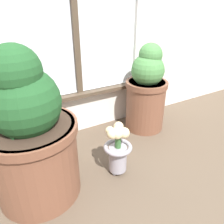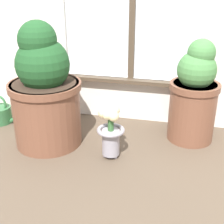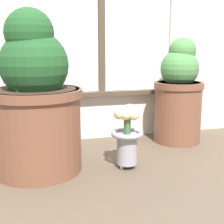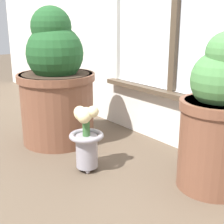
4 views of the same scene
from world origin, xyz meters
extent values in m
plane|color=brown|center=(0.00, 0.00, 0.00)|extent=(10.00, 10.00, 0.00)
cube|color=silver|center=(0.00, 0.69, 0.14)|extent=(0.86, 0.05, 0.29)
cube|color=#4C3D2D|center=(0.00, 0.64, 0.28)|extent=(0.92, 0.06, 0.02)
cylinder|color=brown|center=(-0.40, 0.24, 0.18)|extent=(0.38, 0.38, 0.37)
cylinder|color=brown|center=(-0.40, 0.24, 0.35)|extent=(0.40, 0.40, 0.04)
cylinder|color=#38281E|center=(-0.40, 0.24, 0.36)|extent=(0.35, 0.35, 0.01)
sphere|color=#1E4C23|center=(-0.40, 0.24, 0.47)|extent=(0.29, 0.29, 0.29)
sphere|color=#1E4C23|center=(-0.42, 0.23, 0.60)|extent=(0.20, 0.20, 0.20)
ellipsoid|color=#1E4C23|center=(-0.49, 0.22, 0.46)|extent=(0.07, 0.19, 0.24)
cylinder|color=brown|center=(0.40, 0.48, 0.17)|extent=(0.27, 0.27, 0.35)
cylinder|color=brown|center=(0.40, 0.48, 0.33)|extent=(0.28, 0.28, 0.03)
cylinder|color=#38281E|center=(0.40, 0.48, 0.34)|extent=(0.25, 0.25, 0.01)
sphere|color=#477F42|center=(0.40, 0.48, 0.42)|extent=(0.22, 0.22, 0.22)
sphere|color=#99939E|center=(-0.01, 0.20, 0.01)|extent=(0.02, 0.02, 0.02)
sphere|color=#99939E|center=(-0.04, 0.15, 0.01)|extent=(0.02, 0.02, 0.02)
sphere|color=#99939E|center=(0.02, 0.15, 0.01)|extent=(0.02, 0.02, 0.02)
cylinder|color=#99939E|center=(-0.01, 0.17, 0.09)|extent=(0.09, 0.09, 0.14)
torus|color=#99939E|center=(-0.01, 0.17, 0.16)|extent=(0.15, 0.15, 0.02)
cylinder|color=#386633|center=(-0.01, 0.17, 0.20)|extent=(0.03, 0.03, 0.08)
sphere|color=beige|center=(-0.01, 0.17, 0.26)|extent=(0.06, 0.06, 0.06)
sphere|color=beige|center=(0.01, 0.19, 0.27)|extent=(0.05, 0.05, 0.05)
sphere|color=beige|center=(-0.04, 0.20, 0.25)|extent=(0.05, 0.05, 0.05)
sphere|color=beige|center=(-0.05, 0.16, 0.26)|extent=(0.05, 0.05, 0.05)
sphere|color=beige|center=(-0.03, 0.15, 0.26)|extent=(0.06, 0.06, 0.06)
sphere|color=beige|center=(0.01, 0.14, 0.25)|extent=(0.05, 0.05, 0.05)
cylinder|color=#336B3D|center=(-0.83, 0.41, 0.05)|extent=(0.15, 0.15, 0.11)
cylinder|color=#336B3D|center=(-0.70, 0.41, 0.05)|extent=(0.13, 0.03, 0.09)
torus|color=#336B3D|center=(-0.83, 0.41, 0.13)|extent=(0.12, 0.02, 0.12)
camera|label=1|loc=(-0.49, -0.61, 0.83)|focal=35.00mm
camera|label=2|loc=(0.33, -1.25, 0.92)|focal=50.00mm
camera|label=3|loc=(-0.45, -1.12, 0.54)|focal=50.00mm
camera|label=4|loc=(1.04, -0.51, 0.63)|focal=50.00mm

